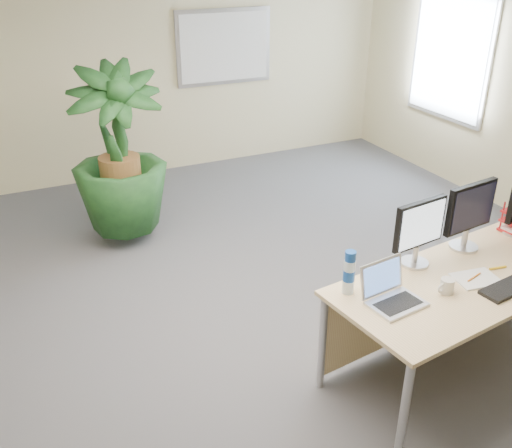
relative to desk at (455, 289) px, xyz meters
name	(u,v)px	position (x,y,z in m)	size (l,w,h in m)	color
floor	(280,344)	(-1.02, 0.66, -0.61)	(8.00, 8.00, 0.00)	#4D4D52
back_wall	(133,70)	(-1.02, 4.66, 0.74)	(7.00, 0.04, 2.70)	beige
whiteboard	(224,47)	(0.18, 4.62, 0.94)	(1.30, 0.04, 0.95)	#AEADB2
window	(450,55)	(2.45, 2.96, 0.94)	(0.04, 1.30, 1.55)	#AEADB2
desk	(455,289)	(0.00, 0.00, 0.00)	(2.10, 1.10, 0.77)	tan
floor_plant	(120,171)	(-1.66, 2.87, 0.14)	(0.84, 0.84, 1.50)	#143717
monitor_left	(419,229)	(-0.24, 0.18, 0.44)	(0.43, 0.19, 0.48)	#B2B1B6
monitor_right	(470,212)	(0.24, 0.21, 0.45)	(0.45, 0.21, 0.50)	#B2B1B6
laptop	(390,292)	(-0.67, -0.11, 0.22)	(0.37, 0.33, 0.24)	silver
keyboard	(510,287)	(0.12, -0.33, 0.18)	(0.45, 0.15, 0.03)	black
coffee_mug	(447,286)	(-0.29, -0.19, 0.21)	(0.13, 0.09, 0.10)	silver
spiral_notebook	(476,279)	(0.00, -0.16, 0.17)	(0.29, 0.21, 0.01)	silver
orange_pen	(474,277)	(-0.01, -0.15, 0.18)	(0.01, 0.01, 0.15)	orange
yellow_highlighter	(498,268)	(0.23, -0.12, 0.17)	(0.02, 0.02, 0.13)	yellow
water_bottle	(349,273)	(-0.85, 0.08, 0.31)	(0.08, 0.08, 0.30)	white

